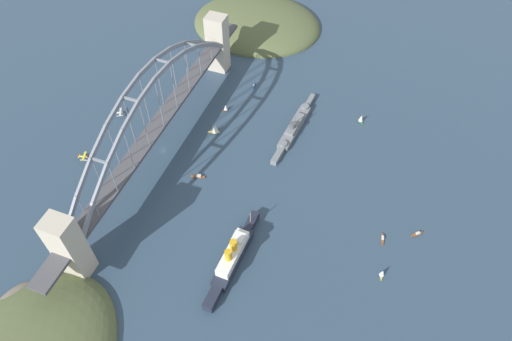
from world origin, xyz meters
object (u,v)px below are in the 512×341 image
small_boat_5 (198,176)px  small_boat_6 (226,108)px  seaplane_second_in_formation (120,113)px  small_boat_2 (361,118)px  naval_cruiser (294,127)px  small_boat_4 (383,239)px  ocean_liner (233,256)px  small_boat_0 (417,234)px  harbor_arch_bridge (157,123)px  small_boat_1 (254,86)px  small_boat_8 (382,273)px  seaplane_taxiing_near_bridge (84,157)px  small_boat_3 (215,128)px

small_boat_5 → small_boat_6: 76.34m
seaplane_second_in_formation → small_boat_2: 204.58m
naval_cruiser → small_boat_4: (79.23, 89.07, -2.34)m
ocean_liner → small_boat_0: size_ratio=10.02×
seaplane_second_in_formation → small_boat_0: bearing=83.0°
harbor_arch_bridge → small_boat_1: bearing=157.8°
ocean_liner → small_boat_8: bearing=104.4°
seaplane_taxiing_near_bridge → small_boat_1: seaplane_taxiing_near_bridge is taller
ocean_liner → small_boat_1: (-170.67, -50.52, -5.27)m
naval_cruiser → small_boat_3: (26.17, -59.72, 1.68)m
ocean_liner → small_boat_1: size_ratio=10.25×
small_boat_5 → seaplane_taxiing_near_bridge: bearing=-80.6°
seaplane_taxiing_near_bridge → small_boat_0: (-22.33, 254.94, -1.53)m
harbor_arch_bridge → ocean_liner: size_ratio=3.74×
small_boat_1 → small_boat_3: size_ratio=0.73×
seaplane_second_in_formation → small_boat_6: (-37.15, 82.29, 1.08)m
small_boat_2 → small_boat_0: bearing=32.5°
small_boat_3 → small_boat_6: small_boat_3 is taller
ocean_liner → small_boat_2: bearing=162.7°
small_boat_0 → small_boat_5: small_boat_5 is taller
naval_cruiser → small_boat_0: 129.42m
small_boat_1 → small_boat_2: 101.06m
seaplane_second_in_formation → small_boat_1: 120.22m
small_boat_6 → small_boat_8: size_ratio=0.94×
seaplane_second_in_formation → small_boat_6: small_boat_6 is taller
naval_cruiser → small_boat_8: bearing=41.3°
small_boat_3 → small_boat_6: size_ratio=1.53×
seaplane_taxiing_near_bridge → small_boat_0: bearing=95.0°
ocean_liner → seaplane_second_in_formation: 172.88m
small_boat_3 → small_boat_6: 27.87m
seaplane_taxiing_near_bridge → naval_cruiser: bearing=121.8°
small_boat_6 → small_boat_8: (108.30, 155.85, 0.17)m
small_boat_4 → seaplane_second_in_formation: bearing=-100.6°
small_boat_4 → seaplane_taxiing_near_bridge: bearing=-87.5°
harbor_arch_bridge → small_boat_5: (15.38, 38.40, -28.64)m
small_boat_3 → small_boat_1: bearing=172.3°
small_boat_5 → small_boat_8: size_ratio=1.58×
seaplane_taxiing_near_bridge → small_boat_5: bearing=99.4°
ocean_liner → small_boat_0: (-63.92, 110.99, -5.31)m
naval_cruiser → seaplane_taxiing_near_bridge: size_ratio=9.32×
small_boat_8 → small_boat_5: bearing=-102.6°
small_boat_1 → small_boat_2: (10.73, 100.44, 2.99)m
naval_cruiser → small_boat_3: naval_cruiser is taller
small_boat_8 → small_boat_4: bearing=-170.5°
ocean_liner → seaplane_second_in_formation: (-95.31, -144.18, -3.98)m
small_boat_5 → small_boat_6: (-75.70, -9.54, 2.33)m
small_boat_4 → small_boat_8: bearing=9.5°
small_boat_1 → seaplane_taxiing_near_bridge: bearing=-35.9°
seaplane_second_in_formation → small_boat_8: small_boat_8 is taller
small_boat_6 → naval_cruiser: bearing=88.6°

